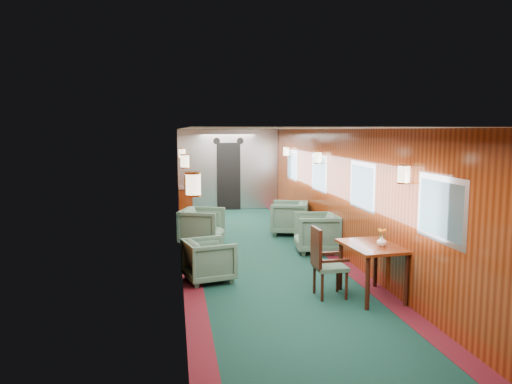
{
  "coord_description": "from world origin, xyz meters",
  "views": [
    {
      "loc": [
        -1.6,
        -8.86,
        2.38
      ],
      "look_at": [
        0.0,
        0.84,
        1.15
      ],
      "focal_mm": 35.0,
      "sensor_mm": 36.0,
      "label": 1
    }
  ],
  "objects_px": {
    "side_chair": "(324,260)",
    "armchair_right_near": "(317,233)",
    "armchair_right_far": "(289,218)",
    "armchair_left_near": "(209,260)",
    "armchair_left_far": "(202,226)",
    "dining_table": "(372,253)",
    "credenza": "(185,206)"
  },
  "relations": [
    {
      "from": "armchair_left_near",
      "to": "side_chair",
      "type": "bearing_deg",
      "value": -137.13
    },
    {
      "from": "armchair_left_near",
      "to": "armchair_right_far",
      "type": "xyz_separation_m",
      "value": [
        2.06,
        3.29,
        0.04
      ]
    },
    {
      "from": "armchair_right_far",
      "to": "armchair_left_near",
      "type": "bearing_deg",
      "value": -15.52
    },
    {
      "from": "side_chair",
      "to": "armchair_left_near",
      "type": "bearing_deg",
      "value": 144.77
    },
    {
      "from": "side_chair",
      "to": "armchair_left_near",
      "type": "relative_size",
      "value": 1.37
    },
    {
      "from": "dining_table",
      "to": "armchair_right_far",
      "type": "relative_size",
      "value": 1.3
    },
    {
      "from": "armchair_right_near",
      "to": "armchair_left_far",
      "type": "bearing_deg",
      "value": -107.5
    },
    {
      "from": "side_chair",
      "to": "armchair_right_near",
      "type": "bearing_deg",
      "value": 73.96
    },
    {
      "from": "dining_table",
      "to": "side_chair",
      "type": "xyz_separation_m",
      "value": [
        -0.67,
        0.13,
        -0.1
      ]
    },
    {
      "from": "credenza",
      "to": "side_chair",
      "type": "bearing_deg",
      "value": -72.34
    },
    {
      "from": "side_chair",
      "to": "armchair_right_near",
      "type": "xyz_separation_m",
      "value": [
        0.65,
        2.59,
        -0.17
      ]
    },
    {
      "from": "armchair_left_near",
      "to": "armchair_left_far",
      "type": "relative_size",
      "value": 0.88
    },
    {
      "from": "side_chair",
      "to": "armchair_left_far",
      "type": "xyz_separation_m",
      "value": [
        -1.53,
        3.6,
        -0.17
      ]
    },
    {
      "from": "armchair_left_far",
      "to": "armchair_right_near",
      "type": "height_order",
      "value": "same"
    },
    {
      "from": "armchair_right_far",
      "to": "dining_table",
      "type": "bearing_deg",
      "value": 18.72
    },
    {
      "from": "dining_table",
      "to": "armchair_left_far",
      "type": "bearing_deg",
      "value": 115.69
    },
    {
      "from": "armchair_left_near",
      "to": "armchair_left_far",
      "type": "height_order",
      "value": "armchair_left_far"
    },
    {
      "from": "side_chair",
      "to": "armchair_left_far",
      "type": "height_order",
      "value": "side_chair"
    },
    {
      "from": "credenza",
      "to": "armchair_left_near",
      "type": "relative_size",
      "value": 1.7
    },
    {
      "from": "armchair_right_far",
      "to": "credenza",
      "type": "bearing_deg",
      "value": -104.48
    },
    {
      "from": "armchair_left_near",
      "to": "armchair_right_far",
      "type": "bearing_deg",
      "value": -45.94
    },
    {
      "from": "dining_table",
      "to": "armchair_right_near",
      "type": "distance_m",
      "value": 2.73
    },
    {
      "from": "armchair_left_near",
      "to": "armchair_right_far",
      "type": "relative_size",
      "value": 0.89
    },
    {
      "from": "side_chair",
      "to": "credenza",
      "type": "height_order",
      "value": "credenza"
    },
    {
      "from": "dining_table",
      "to": "credenza",
      "type": "xyz_separation_m",
      "value": [
        -2.49,
        5.84,
        -0.15
      ]
    },
    {
      "from": "credenza",
      "to": "armchair_right_far",
      "type": "distance_m",
      "value": 2.71
    },
    {
      "from": "credenza",
      "to": "armchair_left_near",
      "type": "height_order",
      "value": "credenza"
    },
    {
      "from": "armchair_right_near",
      "to": "armchair_right_far",
      "type": "relative_size",
      "value": 1.01
    },
    {
      "from": "armchair_left_near",
      "to": "dining_table",
      "type": "bearing_deg",
      "value": -131.31
    },
    {
      "from": "side_chair",
      "to": "armchair_left_far",
      "type": "relative_size",
      "value": 1.21
    },
    {
      "from": "side_chair",
      "to": "armchair_left_far",
      "type": "distance_m",
      "value": 3.91
    },
    {
      "from": "credenza",
      "to": "armchair_left_far",
      "type": "bearing_deg",
      "value": -82.11
    }
  ]
}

